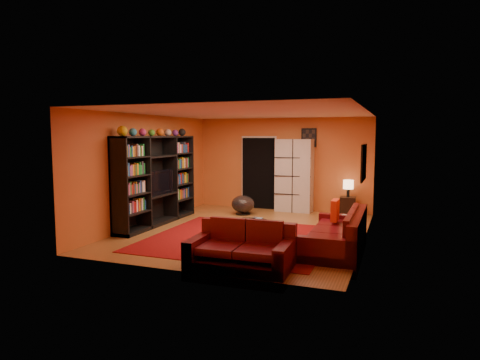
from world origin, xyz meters
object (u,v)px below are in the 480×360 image
at_px(tv, 157,182).
at_px(entertainment_unit, 157,180).
at_px(side_table, 348,206).
at_px(table_lamp, 348,185).
at_px(bowl_chair, 243,204).
at_px(storage_cabinet, 294,176).
at_px(loveseat, 242,249).
at_px(sofa, 340,234).
at_px(coffee_table, 248,224).

bearing_deg(tv, entertainment_unit, 37.86).
xyz_separation_m(side_table, table_lamp, (0.00, 0.00, 0.56)).
bearing_deg(entertainment_unit, bowl_chair, 51.06).
distance_m(storage_cabinet, bowl_chair, 1.67).
height_order(loveseat, table_lamp, table_lamp).
height_order(sofa, loveseat, same).
bearing_deg(storage_cabinet, table_lamp, -2.33).
bearing_deg(loveseat, storage_cabinet, 2.49).
bearing_deg(entertainment_unit, tv, -52.14).
distance_m(coffee_table, table_lamp, 3.94).
bearing_deg(sofa, tv, 169.60).
xyz_separation_m(loveseat, bowl_chair, (-1.56, 4.27, -0.01)).
height_order(storage_cabinet, table_lamp, storage_cabinet).
bearing_deg(bowl_chair, sofa, -42.58).
xyz_separation_m(tv, bowl_chair, (1.45, 1.92, -0.74)).
distance_m(tv, bowl_chair, 2.52).
distance_m(loveseat, table_lamp, 5.23).
height_order(tv, sofa, tv).
relative_size(coffee_table, bowl_chair, 1.35).
bearing_deg(side_table, coffee_table, -112.83).
height_order(sofa, storage_cabinet, storage_cabinet).
relative_size(entertainment_unit, sofa, 1.26).
bearing_deg(tv, coffee_table, -108.66).
bearing_deg(loveseat, side_table, -13.93).
distance_m(entertainment_unit, tv, 0.09).
distance_m(tv, coffee_table, 2.80).
distance_m(tv, side_table, 4.99).
bearing_deg(loveseat, sofa, -42.22).
bearing_deg(tv, sofa, -99.84).
bearing_deg(storage_cabinet, tv, -129.74).
bearing_deg(table_lamp, entertainment_unit, -147.28).
xyz_separation_m(sofa, table_lamp, (-0.26, 3.49, 0.53)).
relative_size(storage_cabinet, side_table, 4.02).
xyz_separation_m(loveseat, storage_cabinet, (-0.39, 5.21, 0.72)).
bearing_deg(side_table, table_lamp, 0.00).
bearing_deg(entertainment_unit, coffee_table, -19.58).
bearing_deg(entertainment_unit, side_table, 32.72).
height_order(tv, coffee_table, tv).
bearing_deg(storage_cabinet, entertainment_unit, -130.93).
distance_m(loveseat, side_table, 5.20).
relative_size(entertainment_unit, table_lamp, 6.73).
xyz_separation_m(sofa, storage_cabinet, (-1.75, 3.62, 0.72)).
distance_m(sofa, loveseat, 2.09).
height_order(entertainment_unit, side_table, entertainment_unit).
relative_size(entertainment_unit, loveseat, 1.81).
distance_m(coffee_table, side_table, 3.92).
xyz_separation_m(entertainment_unit, bowl_chair, (1.50, 1.86, -0.78)).
bearing_deg(table_lamp, tv, -146.33).
bearing_deg(tv, bowl_chair, -37.06).
relative_size(side_table, table_lamp, 1.12).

